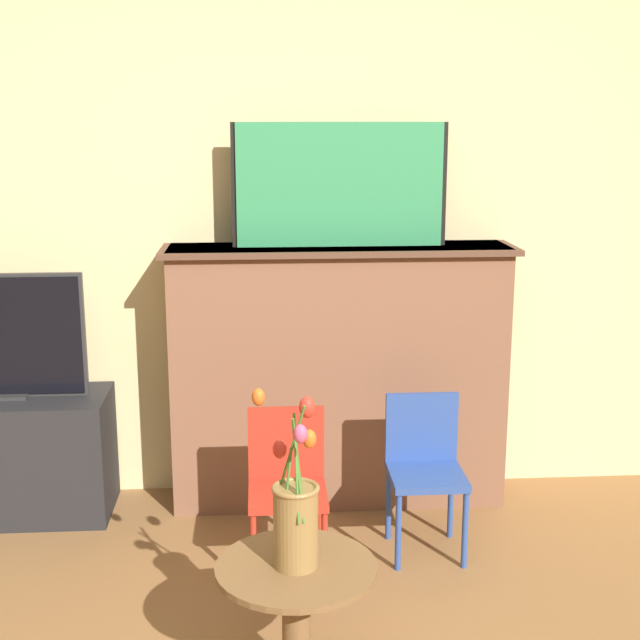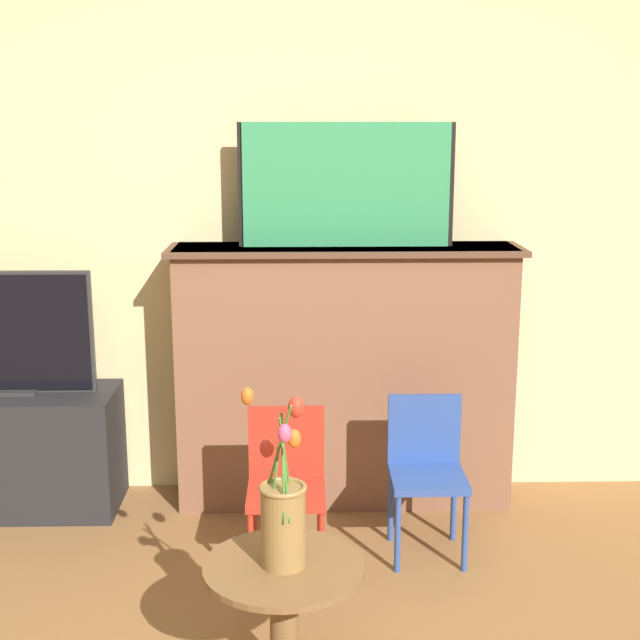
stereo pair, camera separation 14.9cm
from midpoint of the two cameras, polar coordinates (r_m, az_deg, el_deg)
wall_back at (r=4.06m, az=-0.25°, el=7.44°), size 8.00×0.06×2.70m
fireplace_mantel at (r=4.03m, az=2.66°, el=-3.42°), size 1.55×0.36×1.18m
painting at (r=3.88m, az=2.82°, el=8.62°), size 0.93×0.03×0.53m
tv_stand at (r=4.25m, az=-18.44°, el=-7.94°), size 0.99×0.41×0.55m
chair_red at (r=3.49m, az=-0.90°, el=-10.18°), size 0.30×0.30×0.64m
chair_blue at (r=3.66m, az=8.01°, el=-9.15°), size 0.30×0.30×0.64m
side_table at (r=2.85m, az=-0.72°, el=-17.91°), size 0.49×0.49×0.42m
vase_tulips at (r=2.71m, az=-0.75°, el=-12.30°), size 0.20×0.27×0.53m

